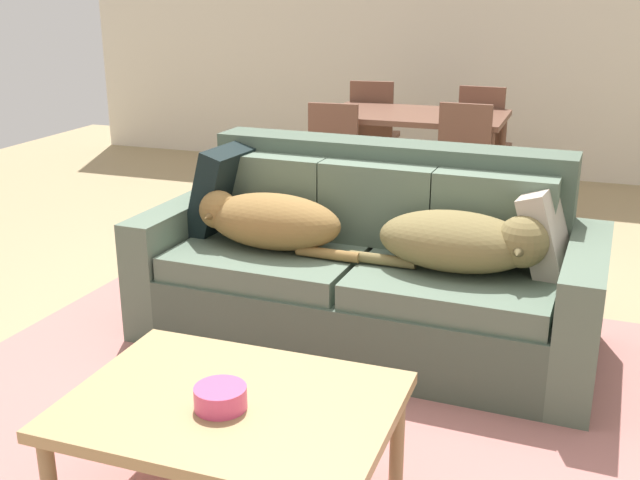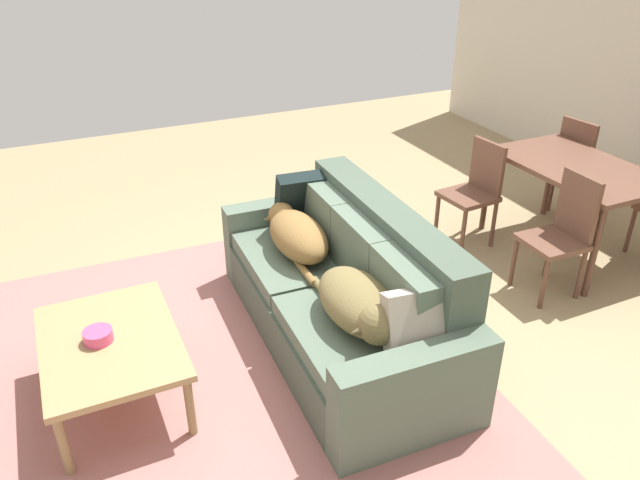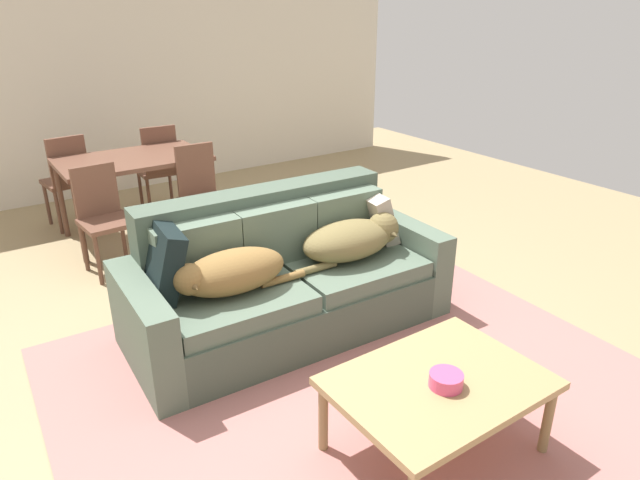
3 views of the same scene
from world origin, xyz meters
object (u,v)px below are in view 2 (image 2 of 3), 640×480
object	(u,v)px
dog_on_left_cushion	(296,234)
throw_pillow_by_left_arm	(306,200)
couch	(346,293)
dining_chair_near_right	(562,231)
dining_chair_far_left	(580,163)
dining_table	(577,174)
dining_chair_near_left	(475,188)
dog_on_right_cushion	(360,304)
bowl_on_coffee_table	(98,336)
throw_pillow_by_right_arm	(419,324)
coffee_table	(110,346)

from	to	relation	value
dog_on_left_cushion	throw_pillow_by_left_arm	bearing A→B (deg)	148.28
couch	dining_chair_near_right	bearing A→B (deg)	87.45
throw_pillow_by_left_arm	dining_chair_far_left	bearing A→B (deg)	89.55
dog_on_left_cushion	throw_pillow_by_left_arm	size ratio (longest dim) A/B	1.84
dog_on_left_cushion	dining_table	xyz separation A→B (m)	(0.17, 2.39, 0.10)
throw_pillow_by_left_arm	dining_chair_near_left	bearing A→B (deg)	88.42
dog_on_left_cushion	dog_on_right_cushion	world-z (taller)	dog_on_right_cushion
dog_on_right_cushion	dining_chair_near_left	xyz separation A→B (m)	(-1.24, 1.78, -0.10)
throw_pillow_by_left_arm	dining_chair_far_left	distance (m)	2.74
bowl_on_coffee_table	dining_chair_near_right	distance (m)	3.26
dog_on_left_cushion	dining_chair_far_left	distance (m)	2.99
dog_on_right_cushion	throw_pillow_by_right_arm	world-z (taller)	throw_pillow_by_right_arm
couch	throw_pillow_by_left_arm	bearing A→B (deg)	176.60
dog_on_left_cushion	dining_table	bearing A→B (deg)	88.02
dog_on_left_cushion	dining_chair_near_left	xyz separation A→B (m)	(-0.30, 1.77, -0.10)
throw_pillow_by_right_arm	bowl_on_coffee_table	world-z (taller)	throw_pillow_by_right_arm
dog_on_right_cushion	coffee_table	size ratio (longest dim) A/B	0.86
dining_table	dining_chair_far_left	size ratio (longest dim) A/B	1.41
bowl_on_coffee_table	dining_chair_far_left	distance (m)	4.43
couch	dining_table	size ratio (longest dim) A/B	1.66
dining_chair_near_right	dining_chair_far_left	size ratio (longest dim) A/B	0.98
dog_on_left_cushion	dining_chair_far_left	bearing A→B (deg)	98.25
dining_chair_near_left	coffee_table	bearing A→B (deg)	-81.31
dining_chair_far_left	dining_chair_near_left	bearing A→B (deg)	84.13
throw_pillow_by_left_arm	bowl_on_coffee_table	size ratio (longest dim) A/B	2.81
coffee_table	throw_pillow_by_left_arm	bearing A→B (deg)	116.71
couch	throw_pillow_by_right_arm	distance (m)	0.86
bowl_on_coffee_table	dining_chair_near_left	distance (m)	3.25
throw_pillow_by_left_arm	dining_table	bearing A→B (deg)	76.70
throw_pillow_by_left_arm	throw_pillow_by_right_arm	size ratio (longest dim) A/B	1.19
dining_table	dining_chair_near_right	world-z (taller)	dining_chair_near_right
dining_table	couch	bearing A→B (deg)	-82.37
bowl_on_coffee_table	dining_chair_near_left	size ratio (longest dim) A/B	0.18
throw_pillow_by_left_arm	throw_pillow_by_right_arm	world-z (taller)	throw_pillow_by_left_arm
couch	bowl_on_coffee_table	bearing A→B (deg)	-88.96
throw_pillow_by_right_arm	dining_chair_far_left	distance (m)	3.23
couch	coffee_table	world-z (taller)	couch
throw_pillow_by_left_arm	bowl_on_coffee_table	world-z (taller)	throw_pillow_by_left_arm
dog_on_left_cushion	dining_table	world-z (taller)	dining_table
dining_chair_near_right	dog_on_left_cushion	bearing A→B (deg)	-106.44
couch	throw_pillow_by_right_arm	world-z (taller)	couch
dog_on_left_cushion	dining_chair_far_left	size ratio (longest dim) A/B	0.89
dog_on_left_cushion	dining_table	size ratio (longest dim) A/B	0.63
couch	bowl_on_coffee_table	world-z (taller)	couch
dining_chair_near_right	throw_pillow_by_right_arm	bearing A→B (deg)	-66.33
couch	dining_chair_near_right	world-z (taller)	couch
dining_table	dog_on_left_cushion	bearing A→B (deg)	-94.12
couch	dining_chair_near_right	distance (m)	1.72
dog_on_right_cushion	bowl_on_coffee_table	size ratio (longest dim) A/B	5.36
throw_pillow_by_left_arm	bowl_on_coffee_table	bearing A→B (deg)	-64.31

